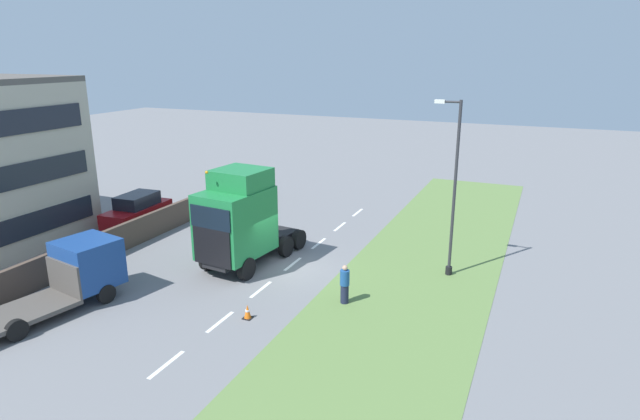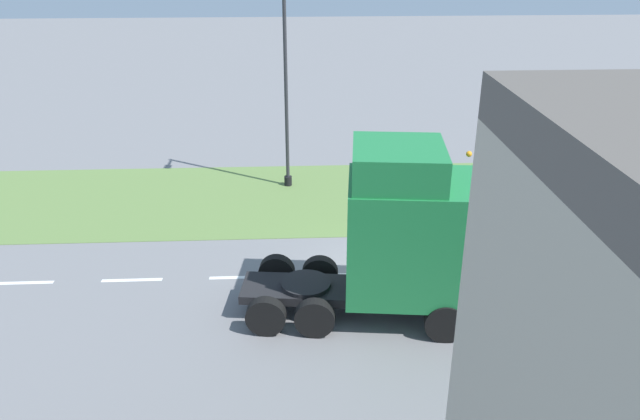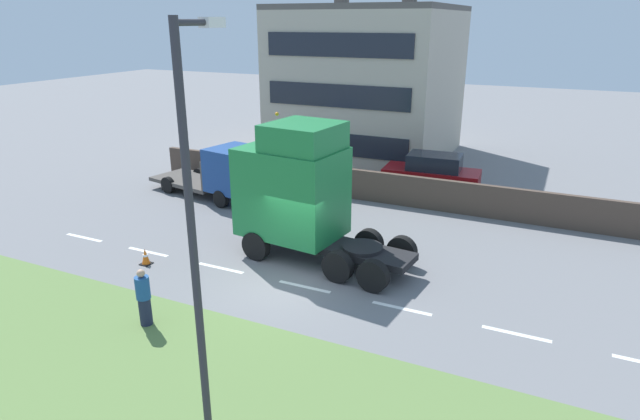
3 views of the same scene
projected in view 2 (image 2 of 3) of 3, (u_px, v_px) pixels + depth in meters
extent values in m
plane|color=slate|center=(368.00, 274.00, 18.94)|extent=(120.00, 120.00, 0.00)
cube|color=#607F42|center=(350.00, 196.00, 24.39)|extent=(7.00, 44.00, 0.01)
cube|color=white|center=(23.00, 283.00, 18.47)|extent=(0.16, 1.80, 0.00)
cube|color=white|center=(132.00, 280.00, 18.62)|extent=(0.16, 1.80, 0.00)
cube|color=white|center=(239.00, 277.00, 18.76)|extent=(0.16, 1.80, 0.00)
cube|color=white|center=(345.00, 275.00, 18.91)|extent=(0.16, 1.80, 0.00)
cube|color=white|center=(449.00, 272.00, 19.05)|extent=(0.16, 1.80, 0.00)
cube|color=white|center=(552.00, 269.00, 19.20)|extent=(0.16, 1.80, 0.00)
cube|color=black|center=(358.00, 291.00, 16.80)|extent=(2.02, 6.38, 0.24)
cube|color=#1E7A3D|center=(415.00, 237.00, 16.03)|extent=(2.81, 3.70, 3.10)
cube|color=black|center=(481.00, 262.00, 16.22)|extent=(2.08, 0.29, 1.74)
cube|color=black|center=(486.00, 215.00, 15.66)|extent=(2.20, 0.30, 0.99)
cube|color=#1E7A3D|center=(398.00, 164.00, 15.23)|extent=(2.56, 2.48, 0.90)
sphere|color=orange|center=(469.00, 154.00, 14.32)|extent=(0.14, 0.14, 0.14)
cylinder|color=black|center=(306.00, 284.00, 16.80)|extent=(1.49, 1.49, 0.12)
cylinder|color=black|center=(435.00, 277.00, 17.77)|extent=(0.43, 1.07, 1.04)
cylinder|color=black|center=(445.00, 323.00, 15.72)|extent=(0.43, 1.07, 1.04)
cylinder|color=black|center=(320.00, 274.00, 17.94)|extent=(0.43, 1.07, 1.04)
cylinder|color=black|center=(315.00, 318.00, 15.90)|extent=(0.43, 1.07, 1.04)
cylinder|color=black|center=(277.00, 272.00, 18.01)|extent=(0.43, 1.07, 1.04)
cylinder|color=black|center=(266.00, 316.00, 15.96)|extent=(0.43, 1.07, 1.04)
cylinder|color=black|center=(288.00, 181.00, 25.36)|extent=(0.30, 0.30, 0.40)
cylinder|color=#2D2D33|center=(286.00, 88.00, 23.78)|extent=(0.14, 0.14, 8.05)
cylinder|color=#1E233D|center=(419.00, 209.00, 22.37)|extent=(0.34, 0.34, 0.81)
cylinder|color=#1E4C8C|center=(420.00, 190.00, 22.06)|extent=(0.39, 0.39, 0.64)
sphere|color=tan|center=(421.00, 178.00, 21.89)|extent=(0.22, 0.22, 0.22)
cube|color=black|center=(521.00, 257.00, 19.92)|extent=(0.36, 0.36, 0.03)
cone|color=orange|center=(522.00, 248.00, 19.80)|extent=(0.28, 0.28, 0.55)
cylinder|color=white|center=(523.00, 248.00, 19.79)|extent=(0.17, 0.17, 0.07)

